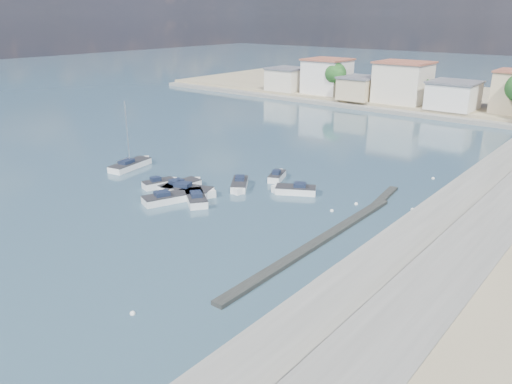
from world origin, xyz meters
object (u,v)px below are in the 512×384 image
motorboat_f (277,176)px  sailboat (132,165)px  motorboat_d (294,190)px  motorboat_b (161,184)px  motorboat_e (169,198)px  motorboat_g (239,185)px  motorboat_c (195,198)px  motorboat_h (190,191)px  motorboat_a (182,186)px

motorboat_f → sailboat: bearing=-155.2°
motorboat_d → motorboat_b: bearing=-149.2°
motorboat_e → motorboat_g: (3.09, 7.95, 0.00)m
motorboat_c → motorboat_e: size_ratio=0.89×
motorboat_h → motorboat_a: bearing=161.2°
motorboat_b → motorboat_h: (4.57, 0.37, 0.00)m
motorboat_b → motorboat_c: 6.59m
motorboat_e → motorboat_h: size_ratio=0.91×
motorboat_a → motorboat_f: (6.47, 9.80, -0.00)m
motorboat_h → sailboat: bearing=170.3°
motorboat_g → motorboat_d: bearing=24.4°
motorboat_a → motorboat_f: same height
motorboat_e → motorboat_g: bearing=68.7°
motorboat_d → motorboat_g: (-5.80, -2.63, 0.00)m
motorboat_a → motorboat_h: size_ratio=0.88×
motorboat_d → motorboat_h: same height
motorboat_e → motorboat_h: same height
motorboat_c → motorboat_g: (1.03, 6.09, 0.00)m
motorboat_e → motorboat_g: 8.54m
motorboat_b → motorboat_f: 14.08m
motorboat_a → motorboat_d: bearing=32.2°
motorboat_e → motorboat_c: bearing=42.1°
motorboat_c → motorboat_d: 11.07m
motorboat_f → sailboat: 19.60m
motorboat_c → sailboat: (-15.42, 3.42, 0.03)m
motorboat_f → motorboat_h: bearing=-112.5°
motorboat_g → sailboat: sailboat is taller
motorboat_d → motorboat_h: size_ratio=0.77×
motorboat_b → motorboat_c: size_ratio=0.83×
motorboat_d → motorboat_g: size_ratio=1.05×
motorboat_b → motorboat_h: bearing=4.6°
motorboat_f → sailboat: size_ratio=0.44×
motorboat_a → motorboat_h: same height
motorboat_d → motorboat_e: 13.83m
motorboat_e → sailboat: bearing=158.4°
motorboat_e → motorboat_g: size_ratio=1.24×
motorboat_b → motorboat_c: bearing=-6.5°
motorboat_c → motorboat_e: 2.78m
motorboat_b → motorboat_d: (13.38, 7.97, -0.00)m
motorboat_d → motorboat_e: same height
motorboat_c → sailboat: size_ratio=0.57×
sailboat → motorboat_g: bearing=9.2°
motorboat_e → motorboat_h: (0.09, 2.99, 0.00)m
motorboat_e → motorboat_b: bearing=149.7°
sailboat → motorboat_c: bearing=-12.5°
motorboat_d → motorboat_g: 6.37m
motorboat_a → motorboat_f: bearing=56.6°
motorboat_e → sailboat: sailboat is taller
motorboat_a → motorboat_c: size_ratio=1.09×
motorboat_g → sailboat: (-16.45, -2.66, 0.03)m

